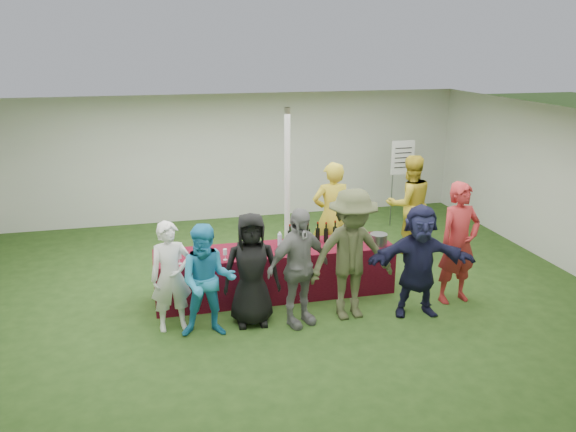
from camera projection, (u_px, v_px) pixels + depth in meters
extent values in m
plane|color=#284719|center=(274.00, 292.00, 8.75)|extent=(60.00, 60.00, 0.00)
plane|color=white|center=(234.00, 157.00, 12.05)|extent=(10.00, 0.00, 10.00)
plane|color=white|center=(375.00, 343.00, 4.63)|extent=(10.00, 0.00, 10.00)
plane|color=white|center=(563.00, 189.00, 9.46)|extent=(0.00, 8.00, 8.00)
plane|color=white|center=(273.00, 118.00, 7.94)|extent=(10.00, 10.00, 0.00)
cylinder|color=silver|center=(287.00, 187.00, 9.57)|extent=(0.10, 0.10, 2.70)
cube|color=maroon|center=(275.00, 272.00, 8.55)|extent=(3.60, 0.80, 0.75)
cylinder|color=black|center=(290.00, 238.00, 8.58)|extent=(0.07, 0.07, 0.22)
cylinder|color=black|center=(290.00, 228.00, 8.53)|extent=(0.03, 0.03, 0.08)
cylinder|color=maroon|center=(290.00, 225.00, 8.52)|extent=(0.03, 0.03, 0.02)
cylinder|color=black|center=(299.00, 236.00, 8.65)|extent=(0.07, 0.07, 0.22)
cylinder|color=black|center=(299.00, 227.00, 8.60)|extent=(0.03, 0.03, 0.08)
cylinder|color=maroon|center=(299.00, 224.00, 8.59)|extent=(0.03, 0.03, 0.02)
cylinder|color=black|center=(308.00, 236.00, 8.65)|extent=(0.07, 0.07, 0.22)
cylinder|color=black|center=(308.00, 227.00, 8.61)|extent=(0.03, 0.03, 0.08)
cylinder|color=maroon|center=(308.00, 224.00, 8.59)|extent=(0.03, 0.03, 0.02)
cylinder|color=black|center=(318.00, 235.00, 8.69)|extent=(0.07, 0.07, 0.22)
cylinder|color=black|center=(318.00, 226.00, 8.65)|extent=(0.03, 0.03, 0.08)
cylinder|color=maroon|center=(318.00, 223.00, 8.63)|extent=(0.03, 0.03, 0.02)
cylinder|color=black|center=(326.00, 235.00, 8.68)|extent=(0.07, 0.07, 0.22)
cylinder|color=black|center=(326.00, 226.00, 8.63)|extent=(0.03, 0.03, 0.08)
cylinder|color=maroon|center=(326.00, 223.00, 8.62)|extent=(0.03, 0.03, 0.02)
cylinder|color=black|center=(335.00, 234.00, 8.76)|extent=(0.07, 0.07, 0.22)
cylinder|color=black|center=(335.00, 225.00, 8.71)|extent=(0.03, 0.03, 0.08)
cylinder|color=maroon|center=(335.00, 221.00, 8.70)|extent=(0.03, 0.03, 0.02)
cylinder|color=silver|center=(180.00, 264.00, 7.86)|extent=(0.06, 0.06, 0.00)
cylinder|color=silver|center=(180.00, 261.00, 7.85)|extent=(0.01, 0.01, 0.07)
cylinder|color=silver|center=(179.00, 256.00, 7.83)|extent=(0.06, 0.06, 0.08)
cylinder|color=#49070F|center=(179.00, 258.00, 7.84)|extent=(0.05, 0.05, 0.02)
cylinder|color=silver|center=(202.00, 262.00, 7.93)|extent=(0.06, 0.06, 0.00)
cylinder|color=silver|center=(202.00, 259.00, 7.92)|extent=(0.01, 0.01, 0.07)
cylinder|color=silver|center=(202.00, 254.00, 7.90)|extent=(0.06, 0.06, 0.08)
cylinder|color=#49070F|center=(202.00, 256.00, 7.91)|extent=(0.05, 0.05, 0.02)
cylinder|color=silver|center=(225.00, 260.00, 8.01)|extent=(0.06, 0.06, 0.00)
cylinder|color=silver|center=(225.00, 257.00, 7.99)|extent=(0.01, 0.01, 0.07)
cylinder|color=silver|center=(225.00, 252.00, 7.97)|extent=(0.06, 0.06, 0.08)
cylinder|color=#49070F|center=(225.00, 254.00, 7.98)|extent=(0.05, 0.05, 0.02)
cylinder|color=silver|center=(260.00, 257.00, 8.12)|extent=(0.06, 0.06, 0.00)
cylinder|color=silver|center=(260.00, 254.00, 8.11)|extent=(0.01, 0.01, 0.07)
cylinder|color=silver|center=(260.00, 249.00, 8.08)|extent=(0.06, 0.06, 0.08)
cylinder|color=#49070F|center=(260.00, 251.00, 8.09)|extent=(0.05, 0.05, 0.02)
cylinder|color=silver|center=(280.00, 240.00, 8.50)|extent=(0.07, 0.07, 0.20)
cylinder|color=silver|center=(280.00, 233.00, 8.47)|extent=(0.03, 0.03, 0.03)
cube|color=white|center=(370.00, 239.00, 8.82)|extent=(0.25, 0.18, 0.03)
cylinder|color=slate|center=(378.00, 240.00, 8.56)|extent=(0.27, 0.27, 0.18)
cylinder|color=slate|center=(391.00, 200.00, 11.73)|extent=(0.02, 0.02, 1.10)
cylinder|color=slate|center=(409.00, 199.00, 11.82)|extent=(0.02, 0.02, 1.10)
cube|color=white|center=(403.00, 158.00, 11.51)|extent=(0.50, 0.02, 0.70)
cube|color=black|center=(404.00, 148.00, 11.44)|extent=(0.36, 0.01, 0.02)
cube|color=black|center=(403.00, 153.00, 11.47)|extent=(0.36, 0.01, 0.02)
cube|color=black|center=(403.00, 158.00, 11.50)|extent=(0.36, 0.01, 0.02)
cube|color=black|center=(403.00, 163.00, 11.53)|extent=(0.36, 0.01, 0.02)
cube|color=black|center=(402.00, 167.00, 11.56)|extent=(0.36, 0.01, 0.02)
imported|color=gold|center=(332.00, 215.00, 9.49)|extent=(0.68, 0.45, 1.84)
imported|color=gold|center=(409.00, 204.00, 10.19)|extent=(0.88, 0.69, 1.81)
imported|color=white|center=(171.00, 277.00, 7.42)|extent=(0.60, 0.43, 1.51)
imported|color=#2690C7|center=(208.00, 281.00, 7.25)|extent=(0.82, 0.68, 1.54)
imported|color=black|center=(251.00, 270.00, 7.56)|extent=(0.81, 0.56, 1.58)
imported|color=slate|center=(298.00, 268.00, 7.53)|extent=(1.05, 0.73, 1.66)
imported|color=#464B2C|center=(352.00, 255.00, 7.69)|extent=(1.24, 0.75, 1.86)
imported|color=#191A3A|center=(419.00, 261.00, 7.81)|extent=(1.56, 0.73, 1.62)
imported|color=#AA2628|center=(459.00, 243.00, 8.20)|extent=(0.72, 0.52, 1.82)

